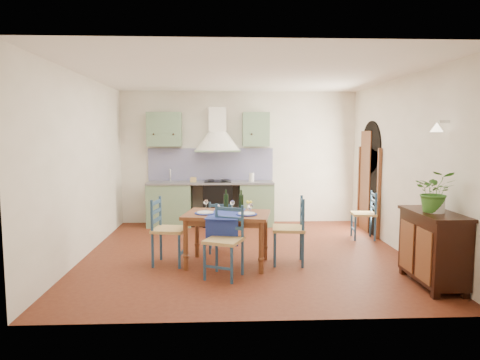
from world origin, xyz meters
The scene contains 13 objects.
floor centered at (0.00, 0.00, 0.00)m, with size 5.00×5.00×0.00m, color #4A1B0F.
back_wall centered at (-0.47, 2.29, 1.05)m, with size 5.00×0.96×2.80m.
right_wall centered at (2.50, 0.28, 1.34)m, with size 0.26×5.00×2.80m.
left_wall centered at (-2.50, 0.00, 1.40)m, with size 0.04×5.00×2.80m, color white.
ceiling centered at (0.00, 0.00, 2.80)m, with size 5.00×5.00×0.01m, color white.
dining_table centered at (-0.30, -0.59, 0.67)m, with size 1.32×1.03×1.08m.
chair_near centered at (-0.33, -1.12, 0.49)m, with size 0.58×0.58×0.95m.
chair_far centered at (-0.39, 0.11, 0.43)m, with size 0.40×0.40×0.84m.
chair_left centered at (-1.17, -0.51, 0.50)m, with size 0.52×0.52×0.97m.
chair_right centered at (0.64, -0.57, 0.51)m, with size 0.51×0.51×0.99m.
chair_spare centered at (2.23, 0.88, 0.45)m, with size 0.45×0.45×0.87m.
sideboard centered at (2.26, -1.55, 0.51)m, with size 0.50×1.05×0.94m.
potted_plant centered at (2.24, -1.58, 1.19)m, with size 0.47×0.40×0.52m, color #367126.
Camera 1 is at (-0.38, -6.65, 1.88)m, focal length 32.00 mm.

